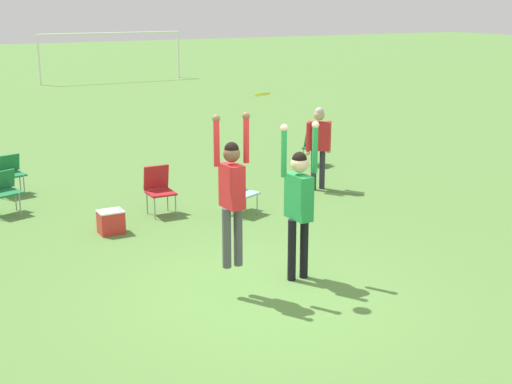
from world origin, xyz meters
name	(u,v)px	position (x,y,z in m)	size (l,w,h in m)	color
ground_plane	(263,292)	(0.00, 0.00, 0.00)	(120.00, 120.00, 0.00)	#56843D
person_jumping	(232,187)	(-0.39, 0.15, 1.51)	(0.53, 0.39, 2.09)	#4C4C51
person_defending	(299,197)	(0.68, 0.20, 1.22)	(0.61, 0.46, 2.28)	black
frisbee	(262,95)	(0.07, 0.17, 2.70)	(0.22, 0.22, 0.07)	yellow
camping_chair_0	(159,186)	(0.08, 4.19, 0.53)	(0.48, 0.52, 0.91)	gray
camping_chair_1	(9,171)	(-2.14, 6.95, 0.49)	(0.62, 0.66, 0.81)	gray
camping_chair_2	(3,188)	(-2.47, 5.57, 0.49)	(0.66, 0.70, 0.80)	gray
camping_chair_3	(238,189)	(1.42, 3.57, 0.46)	(0.73, 0.78, 0.77)	gray
camping_chair_5	(312,144)	(4.82, 6.31, 0.51)	(0.60, 0.66, 0.84)	gray
person_spectator_near	(319,140)	(3.68, 4.29, 1.06)	(0.63, 0.46, 1.74)	#2D2D38
cooler_box	(111,222)	(-1.07, 3.49, 0.20)	(0.42, 0.35, 0.40)	red
soccer_goal	(111,43)	(6.10, 26.49, 1.84)	(7.10, 0.10, 2.35)	white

